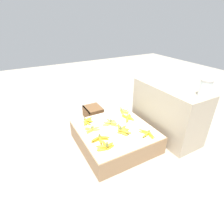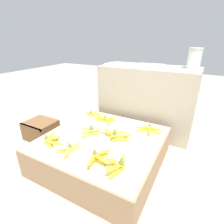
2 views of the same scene
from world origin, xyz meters
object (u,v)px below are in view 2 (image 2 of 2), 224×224
object	(u,v)px
wooden_crate	(41,130)
glass_jar	(194,58)
banana_bunch_front_right	(117,165)
banana_bunch_back_left	(93,114)
banana_bunch_middle_midright	(116,135)
banana_bunch_front_left	(50,140)
banana_bunch_back_midleft	(106,119)
banana_bunch_back_right	(149,129)
banana_bunch_front_midright	(97,158)
foam_tray_white	(117,64)
banana_bunch_middle_midleft	(91,131)
banana_bunch_front_midleft	(69,149)

from	to	relation	value
wooden_crate	glass_jar	xyz separation A→B (m)	(1.35, 0.82, 0.74)
banana_bunch_front_right	wooden_crate	bearing A→B (deg)	163.97
banana_bunch_back_left	banana_bunch_middle_midright	bearing A→B (deg)	-33.71
banana_bunch_front_left	banana_bunch_middle_midright	size ratio (longest dim) A/B	0.69
wooden_crate	banana_bunch_back_midleft	world-z (taller)	banana_bunch_back_midleft
banana_bunch_middle_midright	banana_bunch_back_left	world-z (taller)	banana_bunch_middle_midright
glass_jar	banana_bunch_front_right	bearing A→B (deg)	-102.72
banana_bunch_front_right	banana_bunch_back_right	bearing A→B (deg)	87.13
banana_bunch_back_right	banana_bunch_front_midright	bearing A→B (deg)	-107.91
wooden_crate	banana_bunch_middle_midright	world-z (taller)	banana_bunch_middle_midright
wooden_crate	banana_bunch_middle_midright	size ratio (longest dim) A/B	1.14
foam_tray_white	banana_bunch_back_midleft	bearing A→B (deg)	-76.44
banana_bunch_back_midleft	glass_jar	bearing A→B (deg)	40.06
banana_bunch_middle_midleft	banana_bunch_back_right	size ratio (longest dim) A/B	0.82
banana_bunch_front_midleft	banana_bunch_back_left	size ratio (longest dim) A/B	0.92
banana_bunch_front_midleft	glass_jar	bearing A→B (deg)	60.11
banana_bunch_back_left	foam_tray_white	bearing A→B (deg)	76.31
wooden_crate	banana_bunch_back_left	xyz separation A→B (m)	(0.48, 0.31, 0.18)
wooden_crate	banana_bunch_front_left	distance (m)	0.60
banana_bunch_middle_midleft	banana_bunch_back_right	world-z (taller)	banana_bunch_middle_midleft
wooden_crate	banana_bunch_middle_midright	bearing A→B (deg)	0.87
banana_bunch_front_midright	glass_jar	world-z (taller)	glass_jar
banana_bunch_front_left	banana_bunch_back_midleft	distance (m)	0.58
wooden_crate	banana_bunch_front_midright	size ratio (longest dim) A/B	1.30
banana_bunch_front_midleft	banana_bunch_front_right	size ratio (longest dim) A/B	0.96
wooden_crate	banana_bunch_middle_midleft	size ratio (longest dim) A/B	1.47
banana_bunch_front_left	foam_tray_white	bearing A→B (deg)	84.92
banana_bunch_front_left	banana_bunch_middle_midleft	distance (m)	0.34
banana_bunch_middle_midleft	glass_jar	bearing A→B (deg)	52.27
wooden_crate	foam_tray_white	xyz separation A→B (m)	(0.57, 0.69, 0.65)
banana_bunch_front_midleft	banana_bunch_front_midright	xyz separation A→B (m)	(0.24, 0.00, 0.00)
banana_bunch_front_midleft	banana_bunch_back_left	distance (m)	0.66
banana_bunch_middle_midleft	banana_bunch_front_right	bearing A→B (deg)	-35.32
banana_bunch_front_midright	banana_bunch_middle_midleft	world-z (taller)	banana_bunch_middle_midleft
banana_bunch_front_midleft	banana_bunch_middle_midleft	size ratio (longest dim) A/B	1.02
banana_bunch_middle_midright	banana_bunch_middle_midleft	bearing A→B (deg)	-168.83
banana_bunch_front_midleft	banana_bunch_back_left	world-z (taller)	same
banana_bunch_middle_midright	foam_tray_white	size ratio (longest dim) A/B	1.19
wooden_crate	banana_bunch_back_right	distance (m)	1.16
banana_bunch_middle_midleft	foam_tray_white	xyz separation A→B (m)	(-0.12, 0.72, 0.47)
banana_bunch_middle_midleft	banana_bunch_back_midleft	world-z (taller)	banana_bunch_middle_midleft
banana_bunch_front_midright	banana_bunch_middle_midleft	xyz separation A→B (m)	(-0.25, 0.28, 0.00)
banana_bunch_back_left	glass_jar	distance (m)	1.16
banana_bunch_middle_midleft	banana_bunch_back_right	bearing A→B (deg)	33.29
banana_bunch_back_right	banana_bunch_back_left	bearing A→B (deg)	175.24
banana_bunch_front_midleft	banana_bunch_front_midright	distance (m)	0.24
glass_jar	banana_bunch_back_left	bearing A→B (deg)	-149.43
banana_bunch_back_midleft	banana_bunch_back_right	world-z (taller)	banana_bunch_back_midleft
banana_bunch_front_right	banana_bunch_middle_midright	world-z (taller)	same
banana_bunch_front_midright	banana_bunch_front_midleft	bearing A→B (deg)	-179.51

